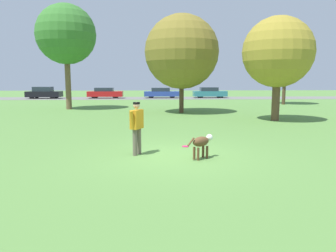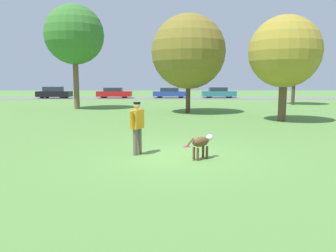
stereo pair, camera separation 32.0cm
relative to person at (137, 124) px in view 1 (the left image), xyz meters
name	(u,v)px [view 1 (the left image)]	position (x,y,z in m)	size (l,w,h in m)	color
ground_plane	(172,156)	(1.04, -0.20, -0.93)	(120.00, 120.00, 0.00)	#56843D
far_road_strip	(157,98)	(1.04, 30.39, -0.92)	(120.00, 6.00, 0.01)	slate
person	(137,124)	(0.00, 0.00, 0.00)	(0.40, 0.68, 1.57)	#665B4C
dog	(202,142)	(1.85, -0.60, -0.46)	(0.83, 0.70, 0.67)	brown
frisbee	(185,146)	(1.55, 1.10, -0.92)	(0.23, 0.23, 0.02)	#E52366
tree_near_right	(278,52)	(7.16, 7.89, 2.73)	(3.76, 3.76, 5.56)	brown
tree_far_right	(286,43)	(12.37, 19.57, 4.49)	(3.70, 3.70, 7.29)	#4C3826
tree_mid_center	(182,52)	(2.44, 12.52, 3.12)	(4.92, 4.92, 6.52)	#4C3826
tree_far_left	(66,35)	(-5.84, 15.52, 4.59)	(4.39, 4.39, 7.73)	brown
parked_car_black	(44,93)	(-12.43, 30.23, -0.25)	(4.01, 1.91, 1.40)	black
parked_car_red	(105,93)	(-5.23, 30.51, -0.29)	(4.18, 1.69, 1.28)	red
parked_car_blue	(162,93)	(1.62, 30.71, -0.29)	(4.32, 1.92, 1.26)	#284293
parked_car_teal	(210,93)	(7.58, 30.77, -0.29)	(4.09, 1.73, 1.31)	teal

